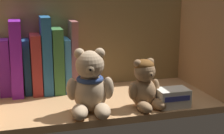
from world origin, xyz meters
TOP-DOWN VIEW (x-y plane):
  - shelf_board at (0.00, 0.00)cm, footprint 66.65×31.47cm
  - shelf_back_panel at (0.00, 16.34)cm, footprint 69.05×1.20cm
  - shelf_side_panel_right at (34.13, 0.00)cm, footprint 1.60×33.87cm
  - book_1 at (-27.94, 13.62)cm, footprint 3.41×9.49cm
  - book_2 at (-24.25, 13.62)cm, footprint 3.83×14.81cm
  - book_3 at (-21.24, 13.62)cm, footprint 2.18×10.59cm
  - book_4 at (-18.42, 13.62)cm, footprint 3.07×14.20cm
  - book_5 at (-15.14, 13.62)cm, footprint 2.98×14.42cm
  - book_6 at (-11.76, 13.62)cm, footprint 3.28×14.62cm
  - book_7 at (-8.87, 13.62)cm, footprint 1.99×13.26cm
  - book_8 at (-6.56, 13.62)cm, footprint 2.74×11.03cm
  - teddy_bear_larger at (-5.69, -9.97)cm, footprint 12.98×13.49cm
  - teddy_bear_smaller at (9.74, -10.20)cm, footprint 10.54×10.84cm
  - small_product_box at (17.64, -11.64)cm, footprint 8.86×6.18cm

SIDE VIEW (x-z plane):
  - shelf_board at x=0.00cm, z-range 0.00..2.00cm
  - small_product_box at x=17.64cm, z-range 2.00..7.14cm
  - teddy_bear_smaller at x=9.74cm, z-range 1.64..15.51cm
  - teddy_bear_larger at x=-5.69cm, z-range 0.72..18.22cm
  - book_7 at x=-8.87cm, z-range 2.00..19.20cm
  - book_3 at x=-21.24cm, z-range 1.99..19.28cm
  - book_1 at x=-27.94cm, z-range 2.00..19.51cm
  - book_4 at x=-18.42cm, z-range 2.00..20.88cm
  - book_6 at x=-11.76cm, z-range 2.00..22.58cm
  - book_8 at x=-6.56cm, z-range 1.98..24.64cm
  - book_2 at x=-24.25cm, z-range 1.97..25.37cm
  - book_5 at x=-15.14cm, z-range 2.00..26.25cm
  - shelf_back_panel at x=0.00cm, z-range 0.00..32.99cm
  - shelf_side_panel_right at x=34.13cm, z-range 0.00..32.99cm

